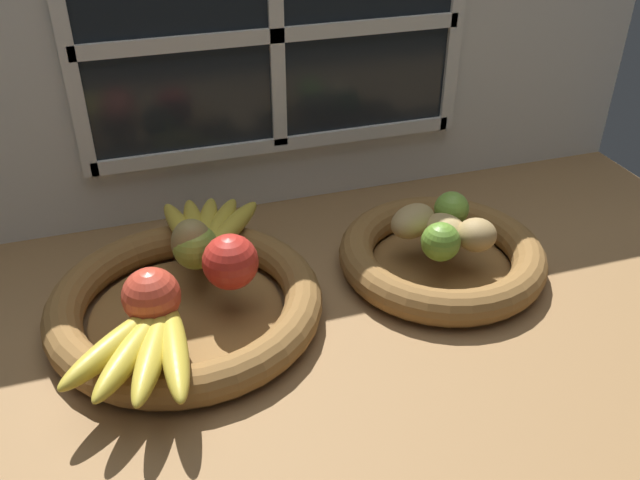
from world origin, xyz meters
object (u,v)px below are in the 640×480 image
Objects in this scene: fruit_bowl_left at (186,304)px; potato_small at (476,235)px; apple_red_right at (230,262)px; potato_oblong at (413,221)px; banana_bunch_front at (146,346)px; lime_far at (452,209)px; apple_red_front at (151,296)px; fruit_bowl_right at (441,256)px; apple_green_back at (195,247)px; potato_large at (444,229)px; lime_near at (441,242)px; chili_pepper at (458,235)px; banana_bunch_back at (207,229)px; pear_brown at (192,243)px.

potato_small reaches higher than fruit_bowl_left.
potato_small is (36.79, -2.08, -1.44)cm from apple_red_right.
banana_bunch_front is at bearing -159.52° from potato_oblong.
apple_red_front is at bearing -168.17° from lime_far.
fruit_bowl_left and fruit_bowl_right have the same top height.
apple_green_back reaches higher than potato_large.
apple_red_right is at bearing 174.71° from lime_near.
potato_small is at bearing -45.00° from potato_large.
fruit_bowl_right is 3.17× the size of chili_pepper.
potato_oblong is at bearing 142.13° from fruit_bowl_right.
apple_red_right is 37.04cm from lime_far.
banana_bunch_back is 3.41× the size of lime_far.
apple_red_right reaches higher than banana_bunch_front.
banana_bunch_front is (-12.79, -11.30, -2.26)cm from apple_red_right.
potato_small is (49.58, 9.21, 0.82)cm from banana_bunch_front.
lime_far is (43.21, 4.22, 5.65)cm from fruit_bowl_left.
banana_bunch_back is (-1.20, 13.43, -2.37)cm from apple_red_right.
apple_red_right is 1.18× the size of apple_green_back.
potato_large reaches higher than chili_pepper.
potato_oblong is (40.50, 8.82, -1.28)cm from apple_red_front.
pear_brown is 1.28× the size of lime_near.
lime_near is (-6.30, -0.74, 0.45)cm from potato_small.
potato_large is (33.31, 1.40, -1.77)cm from apple_red_right.
pear_brown is at bearing 176.44° from potato_oblong.
potato_small is at bearing 2.73° from apple_red_front.
chili_pepper is at bearing -19.46° from banana_bunch_back.
pear_brown is at bearing 57.81° from apple_red_front.
banana_bunch_back is 38.67cm from chili_pepper.
fruit_bowl_right is (39.93, -0.00, 0.01)cm from fruit_bowl_left.
banana_bunch_back is 2.69× the size of potato_large.
apple_red_right is 35.38cm from chili_pepper.
fruit_bowl_right is 4.26× the size of apple_red_front.
potato_oblong is at bearing -170.75° from lime_far.
fruit_bowl_left is 5.53× the size of potato_large.
apple_red_front is 0.38× the size of banana_bunch_front.
fruit_bowl_left is 4.98× the size of apple_red_right.
chili_pepper is (1.96, -0.86, 4.03)cm from fruit_bowl_right.
pear_brown is 0.40× the size of banana_bunch_back.
chili_pepper reaches higher than fruit_bowl_right.
chili_pepper is (1.96, -0.86, -0.98)cm from potato_large.
banana_bunch_back is 2.28× the size of potato_oblong.
pear_brown is (-37.55, 5.14, 6.60)cm from fruit_bowl_right.
apple_red_front reaches higher than potato_oblong.
apple_green_back is 35.52cm from lime_near.
fruit_bowl_left is 43.88cm from potato_small.
chili_pepper is at bearing -23.70° from fruit_bowl_right.
banana_bunch_front is (-6.17, -12.70, 4.53)cm from fruit_bowl_left.
banana_bunch_front reaches higher than chili_pepper.
apple_green_back is 12.78cm from apple_red_front.
apple_red_front reaches higher than chili_pepper.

